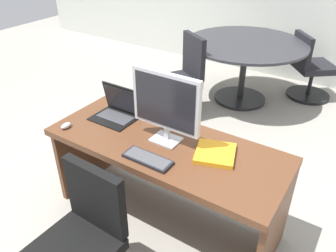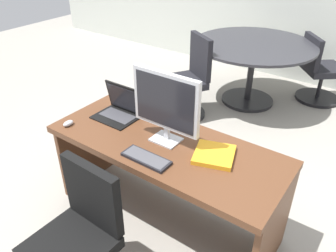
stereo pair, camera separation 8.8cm
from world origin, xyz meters
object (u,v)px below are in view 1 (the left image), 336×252
at_px(office_chair, 82,249).
at_px(meeting_chair_near, 309,72).
at_px(desk, 168,161).
at_px(mouse, 66,126).
at_px(book, 215,153).
at_px(laptop, 118,107).
at_px(meeting_table, 245,57).
at_px(meeting_chair_far, 181,84).
at_px(keyboard, 148,159).
at_px(desk_lamp, 162,94).
at_px(monitor, 166,103).

bearing_deg(office_chair, meeting_chair_near, 82.66).
height_order(desk, office_chair, office_chair).
distance_m(office_chair, meeting_chair_near, 3.65).
bearing_deg(meeting_chair_near, mouse, -109.69).
relative_size(desk, book, 5.22).
distance_m(desk, book, 0.41).
xyz_separation_m(laptop, meeting_table, (0.20, 2.17, -0.20)).
height_order(mouse, book, mouse).
relative_size(laptop, book, 1.01).
xyz_separation_m(meeting_table, meeting_chair_far, (-0.47, -0.75, -0.21)).
distance_m(keyboard, desk_lamp, 0.56).
distance_m(office_chair, meeting_chair_far, 2.41).
distance_m(book, meeting_chair_far, 1.90).
bearing_deg(office_chair, mouse, 140.13).
xyz_separation_m(desk_lamp, meeting_chair_near, (0.56, 2.61, -0.60)).
relative_size(desk_lamp, book, 1.01).
xyz_separation_m(keyboard, meeting_chair_near, (0.36, 3.08, -0.38)).
distance_m(desk, office_chair, 0.84).
relative_size(book, meeting_table, 0.22).
height_order(desk_lamp, office_chair, desk_lamp).
xyz_separation_m(monitor, meeting_chair_near, (0.38, 2.82, -0.66)).
bearing_deg(office_chair, monitor, 84.18).
bearing_deg(keyboard, meeting_table, 97.65).
bearing_deg(meeting_chair_far, keyboard, -65.49).
height_order(mouse, desk_lamp, desk_lamp).
xyz_separation_m(monitor, mouse, (-0.72, -0.27, -0.28)).
bearing_deg(book, mouse, -164.69).
bearing_deg(meeting_chair_near, desk, -97.55).
bearing_deg(meeting_table, meeting_chair_far, -121.77).
bearing_deg(mouse, book, 15.31).
bearing_deg(laptop, desk, -8.20).
height_order(meeting_chair_near, meeting_chair_far, meeting_chair_far).
bearing_deg(desk, monitor, -135.90).
bearing_deg(meeting_table, monitor, -82.20).
xyz_separation_m(mouse, office_chair, (0.64, -0.53, -0.40)).
xyz_separation_m(keyboard, desk_lamp, (-0.20, 0.47, 0.23)).
height_order(desk, meeting_table, meeting_table).
relative_size(keyboard, book, 1.02).
bearing_deg(keyboard, meeting_chair_near, 83.41).
bearing_deg(office_chair, book, 61.38).
bearing_deg(keyboard, meeting_chair_far, 114.51).
height_order(mouse, office_chair, office_chair).
height_order(laptop, meeting_chair_far, laptop).
bearing_deg(meeting_chair_far, meeting_chair_near, 48.64).
relative_size(meeting_table, meeting_chair_near, 1.72).
distance_m(mouse, desk_lamp, 0.76).
bearing_deg(desk, laptop, 171.80).
bearing_deg(desk_lamp, mouse, -138.86).
distance_m(laptop, meeting_chair_near, 2.91).
bearing_deg(book, meeting_chair_far, 127.90).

